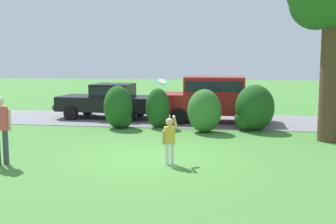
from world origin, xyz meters
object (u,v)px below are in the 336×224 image
parked_suv (215,97)px  adult_onlooker (1,127)px  frisbee (162,82)px  child_thrower (170,137)px  parked_sedan (109,100)px

parked_suv → adult_onlooker: size_ratio=2.71×
frisbee → child_thrower: bearing=-69.5°
frisbee → adult_onlooker: (-3.90, -1.60, -1.09)m
child_thrower → adult_onlooker: (-4.26, -0.64, 0.27)m
adult_onlooker → parked_sedan: bearing=87.8°
parked_suv → frisbee: bearing=-100.5°
parked_sedan → child_thrower: bearing=-63.2°
parked_sedan → child_thrower: size_ratio=3.49×
frisbee → parked_sedan: bearing=117.7°
parked_suv → adult_onlooker: (-5.08, -7.99, -0.09)m
parked_sedan → adult_onlooker: adult_onlooker is taller
parked_sedan → frisbee: frisbee is taller
frisbee → adult_onlooker: bearing=-157.7°
child_thrower → adult_onlooker: adult_onlooker is taller
parked_suv → parked_sedan: bearing=174.9°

